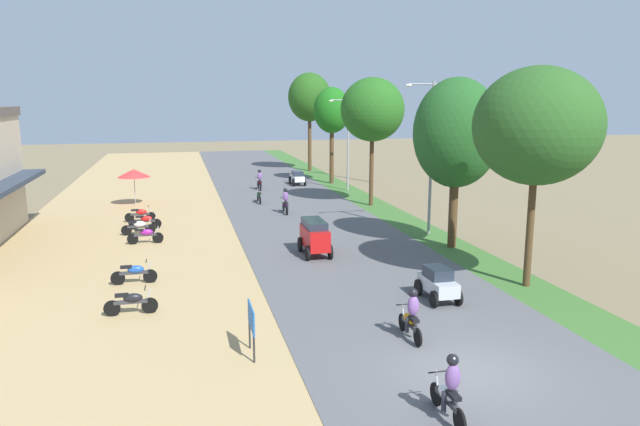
% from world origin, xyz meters
% --- Properties ---
extents(ground_plane, '(180.00, 180.00, 0.00)m').
position_xyz_m(ground_plane, '(0.00, 0.00, 0.00)').
color(ground_plane, '#7A6B4C').
extents(road_strip, '(9.00, 140.00, 0.08)m').
position_xyz_m(road_strip, '(0.00, 0.00, 0.04)').
color(road_strip, '#565659').
rests_on(road_strip, ground).
extents(dirt_shoulder, '(12.00, 140.00, 0.06)m').
position_xyz_m(dirt_shoulder, '(-10.50, 0.00, 0.03)').
color(dirt_shoulder, tan).
rests_on(dirt_shoulder, ground).
extents(parked_motorbike_nearest, '(1.80, 0.54, 0.94)m').
position_xyz_m(parked_motorbike_nearest, '(-9.20, 6.69, 0.55)').
color(parked_motorbike_nearest, black).
rests_on(parked_motorbike_nearest, dirt_shoulder).
extents(parked_motorbike_second, '(1.80, 0.54, 0.94)m').
position_xyz_m(parked_motorbike_second, '(-9.33, 10.24, 0.55)').
color(parked_motorbike_second, black).
rests_on(parked_motorbike_second, dirt_shoulder).
extents(parked_motorbike_third, '(1.80, 0.54, 0.94)m').
position_xyz_m(parked_motorbike_third, '(-9.20, 17.04, 0.55)').
color(parked_motorbike_third, black).
rests_on(parked_motorbike_third, dirt_shoulder).
extents(parked_motorbike_fourth, '(1.80, 0.54, 0.94)m').
position_xyz_m(parked_motorbike_fourth, '(-9.67, 19.19, 0.55)').
color(parked_motorbike_fourth, black).
rests_on(parked_motorbike_fourth, dirt_shoulder).
extents(parked_motorbike_fifth, '(1.80, 0.54, 0.94)m').
position_xyz_m(parked_motorbike_fifth, '(-9.37, 20.64, 0.55)').
color(parked_motorbike_fifth, black).
rests_on(parked_motorbike_fifth, dirt_shoulder).
extents(parked_motorbike_sixth, '(1.80, 0.54, 0.94)m').
position_xyz_m(parked_motorbike_sixth, '(-9.76, 22.80, 0.55)').
color(parked_motorbike_sixth, black).
rests_on(parked_motorbike_sixth, dirt_shoulder).
extents(street_signboard, '(0.06, 1.30, 1.50)m').
position_xyz_m(street_signboard, '(-5.61, 2.47, 1.11)').
color(street_signboard, '#262628').
rests_on(street_signboard, dirt_shoulder).
extents(vendor_umbrella, '(2.20, 2.20, 2.52)m').
position_xyz_m(vendor_umbrella, '(-10.41, 28.60, 2.31)').
color(vendor_umbrella, '#99999E').
rests_on(vendor_umbrella, dirt_shoulder).
extents(median_tree_nearest, '(4.79, 4.79, 8.52)m').
position_xyz_m(median_tree_nearest, '(5.77, 6.33, 6.32)').
color(median_tree_nearest, '#4C351E').
rests_on(median_tree_nearest, median_strip).
extents(median_tree_second, '(4.18, 4.18, 8.32)m').
position_xyz_m(median_tree_second, '(5.69, 12.76, 5.70)').
color(median_tree_second, '#4C351E').
rests_on(median_tree_second, median_strip).
extents(median_tree_third, '(4.30, 4.30, 8.70)m').
position_xyz_m(median_tree_third, '(5.47, 24.80, 6.59)').
color(median_tree_third, '#4C351E').
rests_on(median_tree_third, median_strip).
extents(median_tree_fourth, '(3.14, 3.14, 8.25)m').
position_xyz_m(median_tree_fourth, '(5.56, 35.90, 6.29)').
color(median_tree_fourth, '#4C351E').
rests_on(median_tree_fourth, median_strip).
extents(median_tree_fifth, '(4.30, 4.30, 9.82)m').
position_xyz_m(median_tree_fifth, '(5.68, 45.11, 7.43)').
color(median_tree_fifth, '#4C351E').
rests_on(median_tree_fifth, median_strip).
extents(streetlamp_near, '(3.16, 0.20, 8.18)m').
position_xyz_m(streetlamp_near, '(5.80, 15.82, 4.75)').
color(streetlamp_near, gray).
rests_on(streetlamp_near, median_strip).
extents(streetlamp_mid, '(3.16, 0.20, 7.32)m').
position_xyz_m(streetlamp_mid, '(5.80, 31.70, 4.31)').
color(streetlamp_mid, gray).
rests_on(streetlamp_mid, median_strip).
extents(utility_pole_near, '(1.80, 0.20, 8.94)m').
position_xyz_m(utility_pole_near, '(9.29, 36.18, 4.66)').
color(utility_pole_near, brown).
rests_on(utility_pole_near, ground).
extents(car_hatchback_silver, '(1.04, 2.00, 1.23)m').
position_xyz_m(car_hatchback_silver, '(1.61, 5.57, 0.75)').
color(car_hatchback_silver, '#B7BCC1').
rests_on(car_hatchback_silver, road_strip).
extents(car_van_red, '(1.19, 2.41, 1.67)m').
position_xyz_m(car_van_red, '(-1.34, 12.81, 1.02)').
color(car_van_red, red).
rests_on(car_van_red, road_strip).
extents(car_sedan_white, '(1.10, 2.26, 1.19)m').
position_xyz_m(car_sedan_white, '(2.44, 35.57, 0.74)').
color(car_sedan_white, silver).
rests_on(car_sedan_white, road_strip).
extents(motorbike_foreground_rider, '(0.54, 1.80, 1.66)m').
position_xyz_m(motorbike_foreground_rider, '(-1.65, -2.11, 0.86)').
color(motorbike_foreground_rider, black).
rests_on(motorbike_foreground_rider, road_strip).
extents(motorbike_ahead_second, '(0.54, 1.80, 1.66)m').
position_xyz_m(motorbike_ahead_second, '(-0.72, 2.44, 0.86)').
color(motorbike_ahead_second, black).
rests_on(motorbike_ahead_second, road_strip).
extents(motorbike_ahead_third, '(0.54, 1.80, 1.66)m').
position_xyz_m(motorbike_ahead_third, '(-0.85, 23.22, 0.86)').
color(motorbike_ahead_third, black).
rests_on(motorbike_ahead_third, road_strip).
extents(motorbike_ahead_fourth, '(0.54, 1.80, 0.94)m').
position_xyz_m(motorbike_ahead_fourth, '(-1.96, 27.57, 0.57)').
color(motorbike_ahead_fourth, black).
rests_on(motorbike_ahead_fourth, road_strip).
extents(motorbike_ahead_fifth, '(0.54, 1.80, 1.66)m').
position_xyz_m(motorbike_ahead_fifth, '(-1.08, 33.57, 0.86)').
color(motorbike_ahead_fifth, black).
rests_on(motorbike_ahead_fifth, road_strip).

